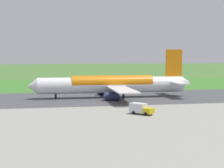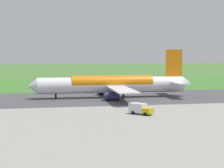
# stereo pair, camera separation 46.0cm
# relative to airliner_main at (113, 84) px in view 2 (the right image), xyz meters

# --- Properties ---
(ground_plane) EXTENTS (800.00, 800.00, 0.00)m
(ground_plane) POSITION_rel_airliner_main_xyz_m (11.06, -0.00, -4.35)
(ground_plane) COLOR #477233
(runway_asphalt) EXTENTS (600.00, 37.54, 0.06)m
(runway_asphalt) POSITION_rel_airliner_main_xyz_m (11.06, -0.00, -4.32)
(runway_asphalt) COLOR #47474C
(runway_asphalt) RESTS_ON ground
(apron_concrete) EXTENTS (440.00, 110.00, 0.05)m
(apron_concrete) POSITION_rel_airliner_main_xyz_m (11.06, 61.00, -4.33)
(apron_concrete) COLOR gray
(apron_concrete) RESTS_ON ground
(grass_verge_foreground) EXTENTS (600.00, 80.00, 0.04)m
(grass_verge_foreground) POSITION_rel_airliner_main_xyz_m (11.06, -48.50, -4.33)
(grass_verge_foreground) COLOR #3C782B
(grass_verge_foreground) RESTS_ON ground
(airliner_main) EXTENTS (53.98, 44.05, 15.88)m
(airliner_main) POSITION_rel_airliner_main_xyz_m (0.00, 0.00, 0.00)
(airliner_main) COLOR white
(airliner_main) RESTS_ON ground
(service_truck_baggage) EXTENTS (5.54, 5.83, 2.65)m
(service_truck_baggage) POSITION_rel_airliner_main_xyz_m (-0.29, 33.21, -2.95)
(service_truck_baggage) COLOR gold
(service_truck_baggage) RESTS_ON ground
(no_stopping_sign) EXTENTS (0.60, 0.10, 2.71)m
(no_stopping_sign) POSITION_rel_airliner_main_xyz_m (-8.32, -48.52, -2.75)
(no_stopping_sign) COLOR slate
(no_stopping_sign) RESTS_ON ground
(traffic_cone_orange) EXTENTS (0.40, 0.40, 0.55)m
(traffic_cone_orange) POSITION_rel_airliner_main_xyz_m (-2.95, -45.33, -4.08)
(traffic_cone_orange) COLOR orange
(traffic_cone_orange) RESTS_ON ground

